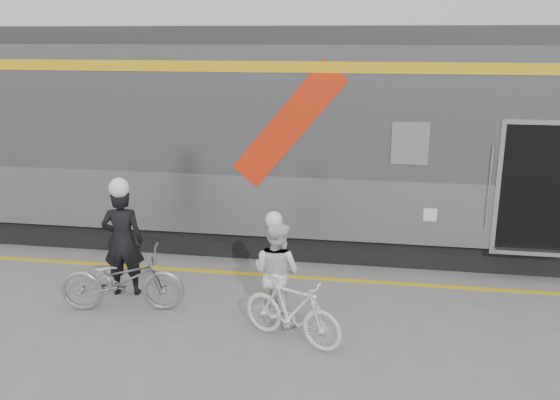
% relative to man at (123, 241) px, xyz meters
% --- Properties ---
extents(ground, '(90.00, 90.00, 0.00)m').
position_rel_man_xyz_m(ground, '(2.34, -1.08, -0.87)').
color(ground, slate).
rests_on(ground, ground).
extents(train, '(24.00, 3.17, 4.10)m').
position_rel_man_xyz_m(train, '(4.16, 3.12, 1.19)').
color(train, black).
rests_on(train, ground).
extents(safety_strip, '(24.00, 0.12, 0.01)m').
position_rel_man_xyz_m(safety_strip, '(2.34, 1.07, -0.86)').
color(safety_strip, gold).
rests_on(safety_strip, ground).
extents(man, '(0.70, 0.52, 1.74)m').
position_rel_man_xyz_m(man, '(0.00, 0.00, 0.00)').
color(man, black).
rests_on(man, ground).
extents(bicycle_left, '(1.90, 0.95, 0.96)m').
position_rel_man_xyz_m(bicycle_left, '(0.20, -0.55, -0.39)').
color(bicycle_left, '#919398').
rests_on(bicycle_left, ground).
extents(woman, '(0.89, 0.82, 1.49)m').
position_rel_man_xyz_m(woman, '(2.51, -0.54, -0.12)').
color(woman, white).
rests_on(woman, ground).
extents(bicycle_right, '(1.54, 1.02, 0.90)m').
position_rel_man_xyz_m(bicycle_right, '(2.81, -1.09, -0.42)').
color(bicycle_right, white).
rests_on(bicycle_right, ground).
extents(helmet_man, '(0.30, 0.30, 0.30)m').
position_rel_man_xyz_m(helmet_man, '(0.00, 0.00, 1.02)').
color(helmet_man, white).
rests_on(helmet_man, man).
extents(helmet_woman, '(0.24, 0.24, 0.24)m').
position_rel_man_xyz_m(helmet_woman, '(2.51, -0.54, 0.74)').
color(helmet_woman, white).
rests_on(helmet_woman, woman).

